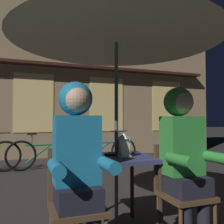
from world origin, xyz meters
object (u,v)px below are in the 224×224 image
object	(u,v)px
book	(112,154)
bicycle_fourth	(104,151)
chair_right	(180,187)
person_left_hooded	(77,153)
patio_umbrella	(116,24)
cafe_table	(116,167)
lantern	(124,144)
chair_left	(75,198)
person_right_hooded	(184,148)
bicycle_third	(45,154)

from	to	relation	value
book	bicycle_fourth	bearing A→B (deg)	75.36
chair_right	person_left_hooded	size ratio (longest dim) A/B	0.62
patio_umbrella	book	bearing A→B (deg)	98.18
chair_right	cafe_table	bearing A→B (deg)	142.45
person_left_hooded	book	world-z (taller)	person_left_hooded
lantern	bicycle_fourth	size ratio (longest dim) A/B	0.14
cafe_table	chair_left	bearing A→B (deg)	-142.45
person_right_hooded	book	xyz separation A→B (m)	(-0.49, 0.52, -0.09)
bicycle_third	cafe_table	bearing A→B (deg)	-83.42
bicycle_third	book	xyz separation A→B (m)	(0.39, -3.36, 0.41)
cafe_table	patio_umbrella	bearing A→B (deg)	0.00
patio_umbrella	person_left_hooded	xyz separation A→B (m)	(-0.48, -0.43, -1.21)
person_right_hooded	book	world-z (taller)	person_right_hooded
chair_left	chair_right	bearing A→B (deg)	0.00
chair_right	bicycle_fourth	size ratio (longest dim) A/B	0.52
chair_left	bicycle_third	distance (m)	3.83
chair_right	person_right_hooded	world-z (taller)	person_right_hooded
chair_left	bicycle_fourth	bearing A→B (deg)	68.83
person_right_hooded	bicycle_fourth	distance (m)	3.99
cafe_table	book	bearing A→B (deg)	98.18
person_left_hooded	book	bearing A→B (deg)	47.85
patio_umbrella	chair_left	size ratio (longest dim) A/B	2.66
book	chair_left	bearing A→B (deg)	-133.32
patio_umbrella	cafe_table	bearing A→B (deg)	0.00
lantern	person_right_hooded	size ratio (longest dim) A/B	0.17
chair_left	person_right_hooded	xyz separation A→B (m)	(0.96, -0.06, 0.36)
cafe_table	patio_umbrella	size ratio (longest dim) A/B	0.32
patio_umbrella	chair_left	xyz separation A→B (m)	(-0.48, -0.37, -1.57)
chair_left	bicycle_third	size ratio (longest dim) A/B	0.52
lantern	book	distance (m)	0.20
chair_left	person_left_hooded	xyz separation A→B (m)	(-0.00, -0.06, 0.36)
chair_right	bicycle_fourth	world-z (taller)	chair_right
bicycle_third	person_right_hooded	bearing A→B (deg)	-77.25
person_left_hooded	bicycle_fourth	distance (m)	4.22
cafe_table	patio_umbrella	xyz separation A→B (m)	(0.00, 0.00, 1.42)
chair_left	book	xyz separation A→B (m)	(0.47, 0.46, 0.26)
lantern	bicycle_fourth	bearing A→B (deg)	74.91
cafe_table	chair_left	size ratio (longest dim) A/B	0.85
chair_left	chair_right	distance (m)	0.96
bicycle_third	book	world-z (taller)	bicycle_third
cafe_table	person_left_hooded	bearing A→B (deg)	-138.43
chair_right	book	bearing A→B (deg)	137.04
lantern	chair_left	size ratio (longest dim) A/B	0.27
person_left_hooded	person_right_hooded	distance (m)	0.96
patio_umbrella	chair_left	bearing A→B (deg)	-142.45
person_right_hooded	lantern	bearing A→B (deg)	138.94
bicycle_fourth	person_left_hooded	bearing A→B (deg)	-110.89
cafe_table	chair_right	bearing A→B (deg)	-37.55
cafe_table	patio_umbrella	distance (m)	1.42
cafe_table	lantern	world-z (taller)	lantern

